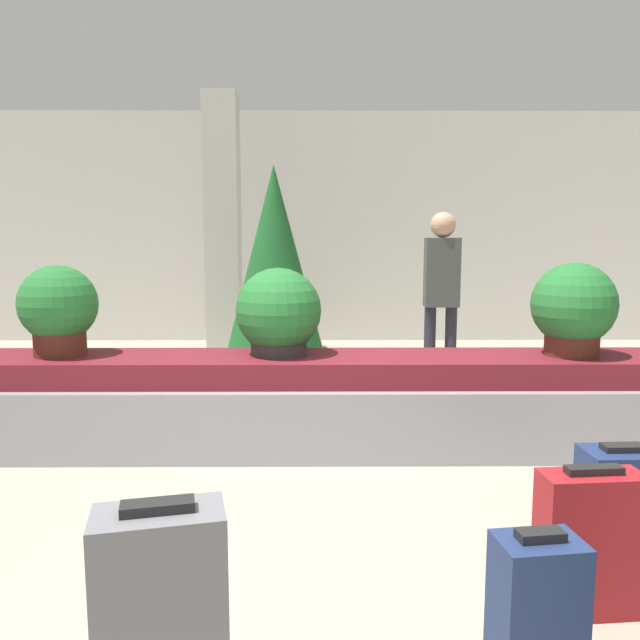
% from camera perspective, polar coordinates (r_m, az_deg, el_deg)
% --- Properties ---
extents(ground_plane, '(18.00, 18.00, 0.00)m').
position_cam_1_polar(ground_plane, '(3.09, 0.20, -20.81)').
color(ground_plane, '#9E937F').
extents(back_wall, '(18.00, 0.06, 3.20)m').
position_cam_1_polar(back_wall, '(8.90, -0.20, 8.40)').
color(back_wall, beige).
rests_on(back_wall, ground_plane).
extents(carousel, '(6.06, 0.80, 0.65)m').
position_cam_1_polar(carousel, '(4.41, -0.00, -7.66)').
color(carousel, gray).
rests_on(carousel, ground_plane).
extents(pillar, '(0.41, 0.41, 3.20)m').
position_cam_1_polar(pillar, '(7.86, -8.86, 8.43)').
color(pillar, beige).
rests_on(pillar, ground_plane).
extents(suitcase_0, '(0.37, 0.25, 0.51)m').
position_cam_1_polar(suitcase_0, '(3.38, 25.77, -14.50)').
color(suitcase_0, navy).
rests_on(suitcase_0, ground_plane).
extents(suitcase_1, '(0.41, 0.28, 0.73)m').
position_cam_1_polar(suitcase_1, '(2.05, -14.25, -25.51)').
color(suitcase_1, slate).
rests_on(suitcase_1, ground_plane).
extents(suitcase_2, '(0.27, 0.21, 0.61)m').
position_cam_1_polar(suitcase_2, '(2.20, 19.12, -25.19)').
color(suitcase_2, navy).
rests_on(suitcase_2, ground_plane).
extents(suitcase_4, '(0.41, 0.20, 0.60)m').
position_cam_1_polar(suitcase_4, '(2.79, 23.43, -18.18)').
color(suitcase_4, maroon).
rests_on(suitcase_4, ground_plane).
extents(potted_plant_0, '(0.53, 0.53, 0.63)m').
position_cam_1_polar(potted_plant_0, '(4.67, -22.81, 0.93)').
color(potted_plant_0, '#4C2319').
rests_on(potted_plant_0, carousel).
extents(potted_plant_1, '(0.60, 0.60, 0.61)m').
position_cam_1_polar(potted_plant_1, '(4.35, -3.81, 0.57)').
color(potted_plant_1, '#2D2D2D').
rests_on(potted_plant_1, carousel).
extents(potted_plant_2, '(0.57, 0.57, 0.65)m').
position_cam_1_polar(potted_plant_2, '(4.64, 22.16, 0.97)').
color(potted_plant_2, '#4C2319').
rests_on(potted_plant_2, carousel).
extents(traveler_0, '(0.32, 0.24, 1.70)m').
position_cam_1_polar(traveler_0, '(6.00, 11.06, 3.15)').
color(traveler_0, '#282833').
rests_on(traveler_0, ground_plane).
extents(decorated_tree, '(1.06, 1.06, 2.19)m').
position_cam_1_polar(decorated_tree, '(6.33, -4.19, 4.93)').
color(decorated_tree, '#4C331E').
rests_on(decorated_tree, ground_plane).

